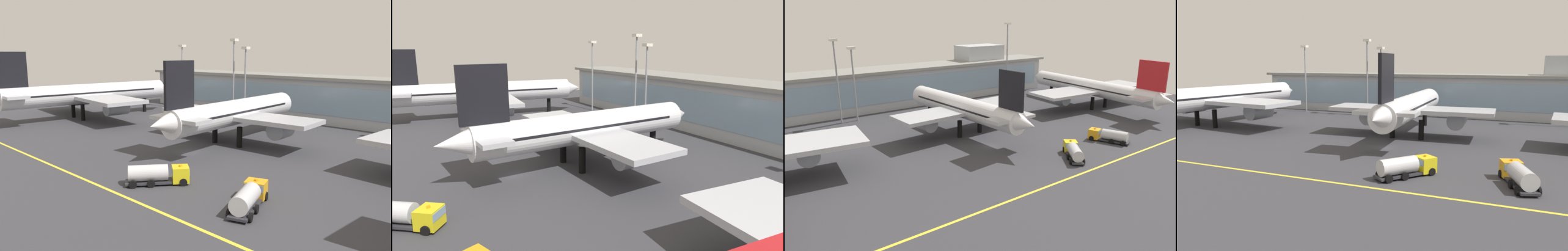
# 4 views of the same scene
# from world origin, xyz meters

# --- Properties ---
(ground_plane) EXTENTS (180.00, 180.00, 0.00)m
(ground_plane) POSITION_xyz_m (0.00, 0.00, 0.00)
(ground_plane) COLOR #38383D
(taxiway_centreline_stripe) EXTENTS (144.00, 0.50, 0.01)m
(taxiway_centreline_stripe) POSITION_xyz_m (0.00, -22.00, 0.01)
(taxiway_centreline_stripe) COLOR yellow
(taxiway_centreline_stripe) RESTS_ON ground
(terminal_building) EXTENTS (120.69, 14.00, 17.45)m
(terminal_building) POSITION_xyz_m (1.82, 49.58, 6.62)
(terminal_building) COLOR #ADB2B7
(terminal_building) RESTS_ON ground
(airliner_near_left) EXTENTS (45.56, 57.09, 18.73)m
(airliner_near_left) POSITION_xyz_m (-48.56, 7.74, 6.84)
(airliner_near_left) COLOR black
(airliner_near_left) RESTS_ON ground
(airliner_near_right) EXTENTS (34.81, 47.29, 17.19)m
(airliner_near_right) POSITION_xyz_m (1.01, 12.24, 6.28)
(airliner_near_right) COLOR black
(airliner_near_right) RESTS_ON ground
(fuel_tanker_truck) EXTENTS (7.50, 8.61, 2.90)m
(fuel_tanker_truck) POSITION_xyz_m (9.41, -15.59, 1.51)
(fuel_tanker_truck) COLOR black
(fuel_tanker_truck) RESTS_ON ground
(baggage_tug_near) EXTENTS (5.48, 9.33, 2.90)m
(baggage_tug_near) POSITION_xyz_m (23.63, -13.68, 1.51)
(baggage_tug_near) COLOR black
(baggage_tug_near) RESTS_ON ground
(apron_light_mast_centre) EXTENTS (1.80, 1.80, 20.11)m
(apron_light_mast_centre) POSITION_xyz_m (-16.38, 38.67, 13.49)
(apron_light_mast_centre) COLOR gray
(apron_light_mast_centre) RESTS_ON ground
(apron_light_mast_east) EXTENTS (1.80, 1.80, 22.41)m
(apron_light_mast_east) POSITION_xyz_m (-20.67, 38.83, 14.78)
(apron_light_mast_east) COLOR gray
(apron_light_mast_east) RESTS_ON ground
(apron_light_mast_far_east) EXTENTS (1.80, 1.80, 21.02)m
(apron_light_mast_far_east) POSITION_xyz_m (-42.20, 38.91, 14.00)
(apron_light_mast_far_east) COLOR gray
(apron_light_mast_far_east) RESTS_ON ground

